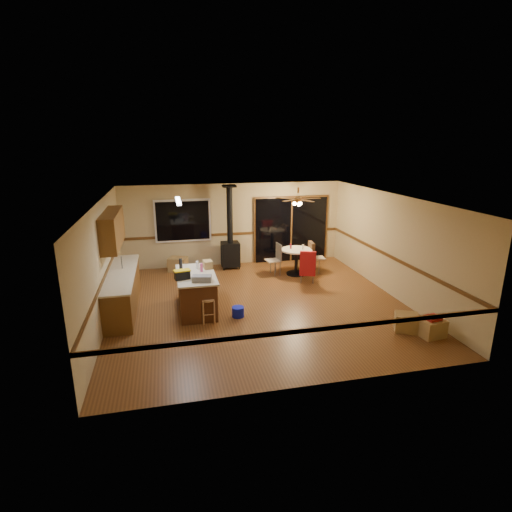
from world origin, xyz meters
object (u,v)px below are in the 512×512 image
object	(u,v)px
bar_stool	(208,310)
chair_left	(276,256)
chair_near	(308,263)
box_under_window	(178,264)
kitchen_island	(197,292)
toolbox_black	(182,275)
box_corner_b	(406,322)
box_corner_a	(431,328)
chair_right	(312,254)
toolbox_grey	(202,278)
wood_stove	(230,246)
blue_bucket	(238,312)
dining_table	(296,257)

from	to	relation	value
bar_stool	chair_left	xyz separation A→B (m)	(2.33, 2.84, 0.31)
chair_near	box_under_window	xyz separation A→B (m)	(-3.49, 1.97, -0.38)
kitchen_island	box_under_window	size ratio (longest dim) A/B	3.15
toolbox_black	box_corner_b	size ratio (longest dim) A/B	0.73
box_corner_a	chair_right	bearing A→B (deg)	101.83
toolbox_grey	box_under_window	world-z (taller)	toolbox_grey
kitchen_island	toolbox_black	xyz separation A→B (m)	(-0.32, -0.30, 0.54)
wood_stove	chair_left	distance (m)	1.55
chair_right	box_corner_a	xyz separation A→B (m)	(0.94, -4.47, -0.41)
box_under_window	bar_stool	bearing A→B (deg)	-82.29
chair_right	box_under_window	bearing A→B (deg)	165.38
toolbox_black	bar_stool	world-z (taller)	toolbox_black
bar_stool	chair_right	distance (m)	4.44
bar_stool	chair_left	size ratio (longest dim) A/B	1.09
chair_near	blue_bucket	bearing A→B (deg)	-142.97
chair_left	chair_right	world-z (taller)	same
wood_stove	chair_right	distance (m)	2.54
bar_stool	box_corner_a	distance (m)	4.69
chair_left	kitchen_island	bearing A→B (deg)	-140.06
blue_bucket	chair_right	distance (m)	3.86
kitchen_island	dining_table	distance (m)	3.71
box_under_window	box_corner_b	size ratio (longest dim) A/B	1.16
dining_table	box_corner_a	xyz separation A→B (m)	(1.45, -4.40, -0.35)
toolbox_grey	chair_left	size ratio (longest dim) A/B	0.81
wood_stove	chair_near	xyz separation A→B (m)	(1.86, -1.92, -0.13)
bar_stool	dining_table	bearing A→B (deg)	42.90
bar_stool	chair_left	world-z (taller)	chair_left
box_corner_a	toolbox_grey	bearing A→B (deg)	157.50
wood_stove	box_under_window	size ratio (longest dim) A/B	4.72
dining_table	box_corner_b	distance (m)	4.22
kitchen_island	box_under_window	distance (m)	3.13
kitchen_island	box_corner_b	distance (m)	4.70
dining_table	box_corner_a	bearing A→B (deg)	-71.73
dining_table	chair_right	distance (m)	0.53
toolbox_grey	box_under_window	size ratio (longest dim) A/B	0.79
toolbox_black	box_under_window	bearing A→B (deg)	90.14
chair_near	bar_stool	bearing A→B (deg)	-148.06
box_corner_a	box_corner_b	bearing A→B (deg)	137.23
kitchen_island	toolbox_grey	world-z (taller)	toolbox_grey
kitchen_island	toolbox_grey	bearing A→B (deg)	-80.67
bar_stool	chair_left	distance (m)	3.69
chair_right	chair_near	bearing A→B (deg)	-117.08
wood_stove	chair_near	size ratio (longest dim) A/B	3.60
blue_bucket	chair_left	distance (m)	3.20
toolbox_black	chair_near	size ratio (longest dim) A/B	0.48
bar_stool	chair_right	size ratio (longest dim) A/B	0.80
chair_left	chair_near	world-z (taller)	same
kitchen_island	box_corner_a	size ratio (longest dim) A/B	3.49
chair_right	box_corner_a	size ratio (longest dim) A/B	1.45
chair_left	wood_stove	bearing A→B (deg)	142.57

